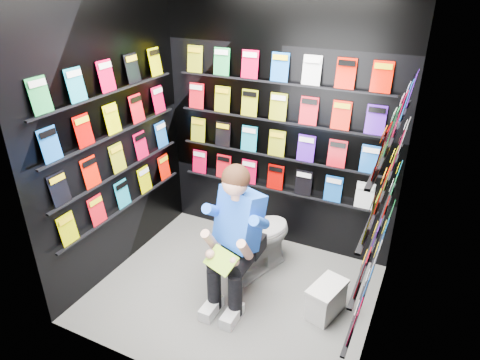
% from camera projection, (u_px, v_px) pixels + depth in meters
% --- Properties ---
extents(floor, '(2.40, 2.40, 0.00)m').
position_uv_depth(floor, '(233.00, 292.00, 3.92)').
color(floor, '#5F5F5D').
rests_on(floor, ground).
extents(wall_back, '(2.40, 0.04, 2.60)m').
position_uv_depth(wall_back, '(279.00, 125.00, 4.15)').
color(wall_back, black).
rests_on(wall_back, floor).
extents(wall_front, '(2.40, 0.04, 2.60)m').
position_uv_depth(wall_front, '(156.00, 224.00, 2.53)').
color(wall_front, black).
rests_on(wall_front, floor).
extents(wall_left, '(0.04, 2.00, 2.60)m').
position_uv_depth(wall_left, '(112.00, 139.00, 3.81)').
color(wall_left, black).
rests_on(wall_left, floor).
extents(wall_right, '(0.04, 2.00, 2.60)m').
position_uv_depth(wall_right, '(391.00, 194.00, 2.87)').
color(wall_right, black).
rests_on(wall_right, floor).
extents(comics_back, '(2.10, 0.06, 1.37)m').
position_uv_depth(comics_back, '(278.00, 125.00, 4.12)').
color(comics_back, red).
rests_on(comics_back, wall_back).
extents(comics_left, '(0.06, 1.70, 1.37)m').
position_uv_depth(comics_left, '(115.00, 139.00, 3.80)').
color(comics_left, red).
rests_on(comics_left, wall_left).
extents(comics_right, '(0.06, 1.70, 1.37)m').
position_uv_depth(comics_right, '(387.00, 193.00, 2.88)').
color(comics_right, red).
rests_on(comics_right, wall_right).
extents(toilet, '(0.65, 0.85, 0.73)m').
position_uv_depth(toilet, '(258.00, 236.00, 4.08)').
color(toilet, white).
rests_on(toilet, floor).
extents(longbox, '(0.28, 0.40, 0.27)m').
position_uv_depth(longbox, '(326.00, 301.00, 3.62)').
color(longbox, silver).
rests_on(longbox, floor).
extents(longbox_lid, '(0.31, 0.42, 0.03)m').
position_uv_depth(longbox_lid, '(328.00, 287.00, 3.56)').
color(longbox_lid, silver).
rests_on(longbox_lid, longbox).
extents(reader, '(0.75, 0.89, 1.40)m').
position_uv_depth(reader, '(240.00, 219.00, 3.60)').
color(reader, blue).
rests_on(reader, toilet).
extents(held_comic, '(0.31, 0.24, 0.11)m').
position_uv_depth(held_comic, '(221.00, 260.00, 3.40)').
color(held_comic, green).
rests_on(held_comic, reader).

